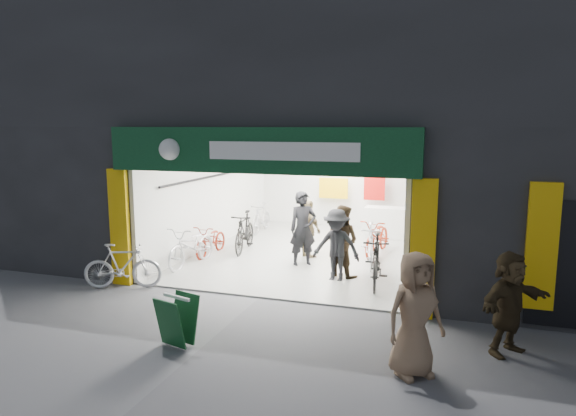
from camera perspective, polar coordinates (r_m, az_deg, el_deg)
The scene contains 17 objects.
ground at distance 10.78m, azimuth -3.31°, elevation -9.98°, with size 60.00×60.00×0.00m, color #56565B.
building at distance 14.75m, azimuth 7.18°, elevation 12.15°, with size 17.00×10.27×8.00m.
bike_left_front at distance 13.22m, azimuth -10.64°, elevation -4.14°, with size 0.69×1.99×1.05m, color silver.
bike_left_midfront at distance 14.46m, azimuth -4.85°, elevation -2.68°, with size 0.54×1.89×1.14m, color black.
bike_left_midback at distance 14.17m, azimuth -8.52°, elevation -3.55°, with size 0.58×1.65×0.87m, color maroon.
bike_left_back at distance 17.00m, azimuth -2.97°, elevation -1.12°, with size 0.47×1.65×0.99m, color #A9A9AE.
bike_right_front at distance 11.55m, azimuth 9.78°, elevation -5.81°, with size 0.54×1.91×1.15m, color black.
bike_right_mid at distance 14.34m, azimuth 9.93°, elevation -3.15°, with size 0.67×1.92×1.01m, color maroon.
bike_right_back at distance 13.14m, azimuth 9.15°, elevation -4.12°, with size 0.51×1.79×1.08m, color #BBBAC0.
parked_bike at distance 11.81m, azimuth -17.89°, elevation -6.15°, with size 0.47×1.68×1.01m, color silver.
customer_a at distance 12.90m, azimuth 1.67°, elevation -2.35°, with size 0.70×0.46×1.91m, color black.
customer_b at distance 12.07m, azimuth 6.01°, elevation -3.68°, with size 0.83×0.65×1.71m, color #332617.
customer_c at distance 11.69m, azimuth 5.39°, elevation -4.20°, with size 1.08×0.62×1.68m, color black.
customer_d at distance 13.65m, azimuth 2.28°, elevation -2.40°, with size 0.93×0.39×1.59m, color olive.
pedestrian_near at distance 7.59m, azimuth 13.91°, elevation -11.39°, with size 0.88×0.58×1.81m, color #81644B.
pedestrian_far at distance 8.76m, azimuth 23.35°, elevation -9.67°, with size 1.52×0.48×1.64m, color #332717.
sandwich_board at distance 8.64m, azimuth -12.21°, elevation -11.99°, with size 0.65×0.66×0.81m.
Camera 1 is at (3.74, -9.47, 3.54)m, focal length 32.00 mm.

